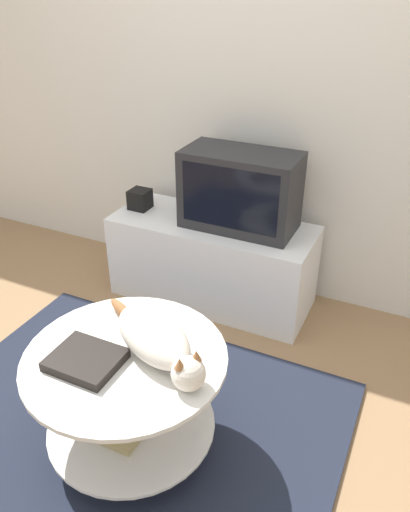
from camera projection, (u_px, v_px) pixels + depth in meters
name	position (u px, v px, depth m)	size (l,w,h in m)	color
ground_plane	(119.00, 436.00, 2.10)	(12.00, 12.00, 0.00)	#93704C
wall_back	(253.00, 61.00, 2.56)	(8.00, 0.05, 2.60)	silver
rug	(118.00, 435.00, 2.10)	(1.78, 1.47, 0.02)	#1E2333
tv_stand	(212.00, 261.00, 2.88)	(1.14, 0.45, 0.49)	white
tv	(240.00, 190.00, 2.62)	(0.60, 0.31, 0.42)	#232326
speaker	(140.00, 199.00, 2.90)	(0.11, 0.11, 0.11)	black
coffee_table	(128.00, 391.00, 1.88)	(0.75, 0.75, 0.48)	#B2B2B7
dvd_box	(86.00, 360.00, 1.75)	(0.24, 0.20, 0.04)	black
cat	(157.00, 340.00, 1.77)	(0.56, 0.36, 0.14)	silver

